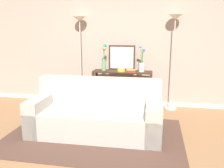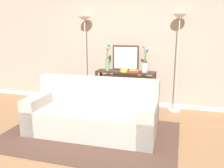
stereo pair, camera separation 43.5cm
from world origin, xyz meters
name	(u,v)px [view 1 (the left image)]	position (x,y,z in m)	size (l,w,h in m)	color
ground_plane	(92,145)	(0.00, 0.00, -0.01)	(16.00, 16.00, 0.02)	#936B47
back_wall	(117,45)	(0.00, 2.20, 1.34)	(12.00, 0.15, 2.68)	white
area_rug	(94,136)	(-0.05, 0.30, 0.01)	(2.80, 1.88, 0.01)	#51382D
couch	(97,114)	(-0.05, 0.46, 0.31)	(2.13, 0.97, 0.88)	#ADA89E
console_table	(122,83)	(0.18, 1.81, 0.56)	(1.26, 0.34, 0.82)	#382619
floor_lamp_left	(80,36)	(-0.78, 1.93, 1.54)	(0.28, 0.28, 1.96)	#B7B2A8
floor_lamp_right	(174,36)	(1.23, 1.93, 1.56)	(0.28, 0.28, 1.98)	#B7B2A8
wall_mirror	(122,58)	(0.15, 1.95, 1.09)	(0.57, 0.02, 0.53)	#382619
vase_tall_flowers	(104,58)	(-0.22, 1.81, 1.08)	(0.11, 0.12, 0.57)	#669E6B
vase_short_flowers	(142,63)	(0.59, 1.82, 1.00)	(0.13, 0.13, 0.54)	silver
fruit_bowl	(121,70)	(0.17, 1.71, 0.85)	(0.17, 0.17, 0.06)	gold
book_stack	(131,71)	(0.37, 1.73, 0.84)	(0.22, 0.16, 0.05)	#BC3328
book_row_under_console	(107,104)	(-0.15, 1.81, 0.06)	(0.37, 0.18, 0.13)	slate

